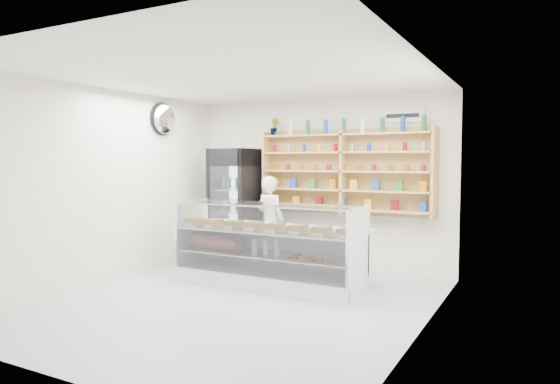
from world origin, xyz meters
The scene contains 8 objects.
room centered at (0.00, 0.00, 1.40)m, with size 5.00×5.00×5.00m.
display_counter centered at (-0.06, 0.89, 0.33)m, with size 2.70×0.81×1.18m.
shop_worker centered at (-0.61, 1.94, 0.76)m, with size 0.56×0.36×1.52m, color silver.
drinks_cooler centered at (-1.36, 2.02, 0.99)m, with size 0.71×0.69×1.97m.
wall_shelving centered at (0.50, 2.34, 1.59)m, with size 2.84×0.28×1.33m.
potted_plant centered at (-0.75, 2.34, 2.34)m, with size 0.16×0.13×0.29m, color #1E6626.
security_mirror centered at (-2.17, 1.20, 2.45)m, with size 0.15×0.50×0.50m, color silver.
wall_sign centered at (1.40, 2.47, 2.45)m, with size 0.62×0.03×0.20m, color white.
Camera 1 is at (3.35, -5.13, 1.76)m, focal length 32.00 mm.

